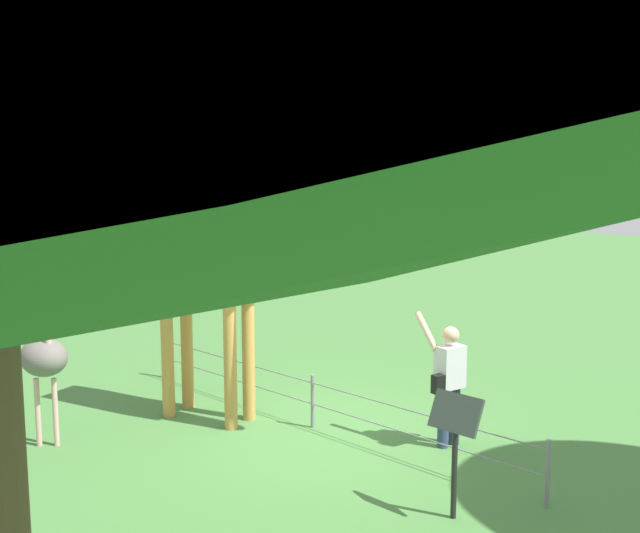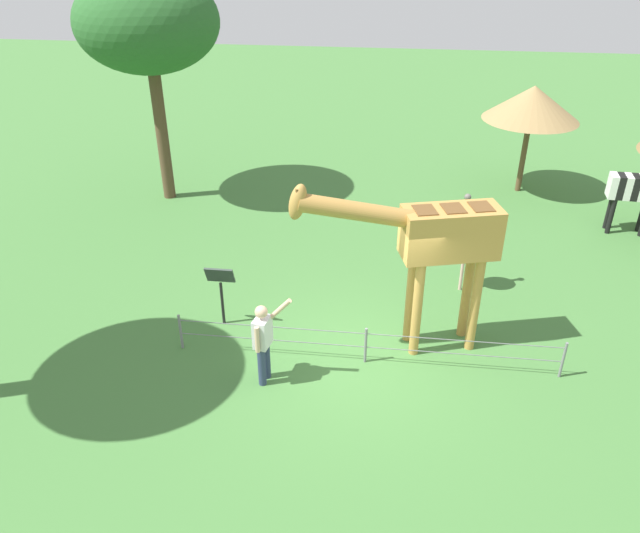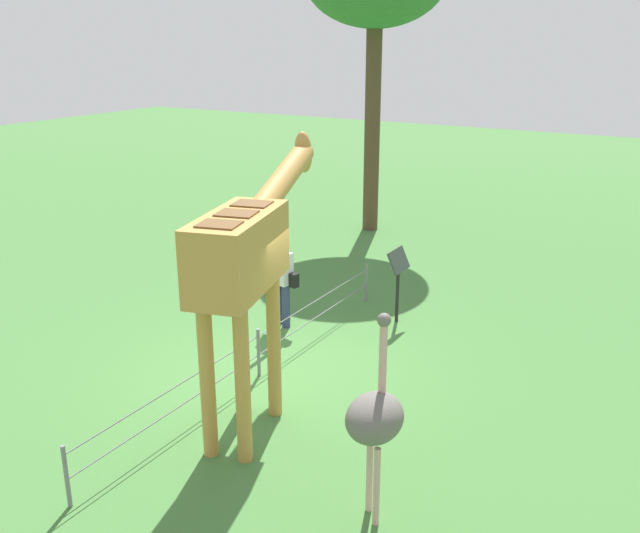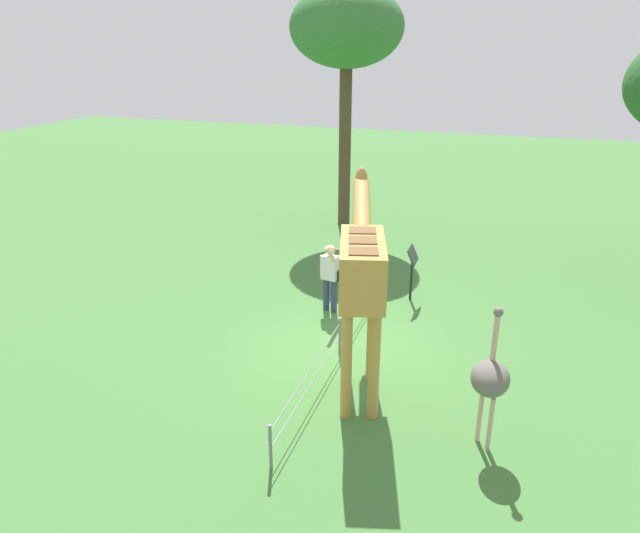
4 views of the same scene
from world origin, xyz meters
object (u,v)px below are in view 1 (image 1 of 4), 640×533
visitor (449,378)px  info_sign (455,430)px  giraffe (223,263)px  ostrich (44,358)px

visitor → info_sign: size_ratio=1.31×
giraffe → info_sign: giraffe is taller
giraffe → ostrich: (-0.93, -2.20, -1.10)m
visitor → ostrich: 5.19m
ostrich → visitor: bearing=43.8°
visitor → ostrich: size_ratio=0.77×
visitor → ostrich: bearing=-136.2°
ostrich → info_sign: (4.93, 1.97, -0.23)m
giraffe → visitor: bearing=26.4°
info_sign → giraffe: bearing=176.7°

